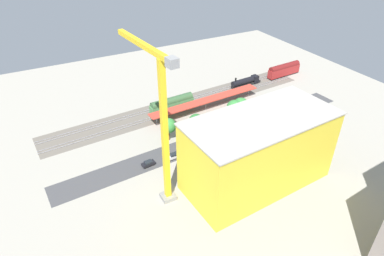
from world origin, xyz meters
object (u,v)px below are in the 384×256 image
at_px(locomotive, 246,82).
at_px(parked_car_4, 174,156).
at_px(tower_crane, 160,119).
at_px(box_truck_0, 264,139).
at_px(parked_car_0, 253,130).
at_px(parked_car_3, 196,148).
at_px(street_tree_4, 169,126).
at_px(street_tree_0, 245,107).
at_px(passenger_coach, 284,70).
at_px(parked_car_2, 215,141).
at_px(box_truck_1, 194,160).
at_px(traffic_light, 262,121).
at_px(street_tree_2, 241,105).
at_px(construction_building, 258,152).
at_px(street_tree_3, 234,108).
at_px(platform_canopy_near, 206,100).
at_px(parked_car_5, 148,164).
at_px(street_tree_1, 196,122).
at_px(freight_coach_far, 172,104).
at_px(street_tree_5, 205,120).

xyz_separation_m(locomotive, parked_car_4, (50.98, 32.12, -1.01)).
xyz_separation_m(tower_crane, box_truck_0, (-38.85, -6.38, -22.40)).
relative_size(parked_car_0, parked_car_3, 1.11).
relative_size(tower_crane, street_tree_4, 4.99).
xyz_separation_m(locomotive, street_tree_0, (17.37, 22.68, 2.91)).
distance_m(passenger_coach, parked_car_0, 52.16).
distance_m(parked_car_2, street_tree_4, 16.13).
bearing_deg(tower_crane, box_truck_1, -149.96).
distance_m(locomotive, passenger_coach, 21.43).
bearing_deg(passenger_coach, traffic_light, 40.12).
xyz_separation_m(street_tree_2, traffic_light, (-1.67, 10.40, -1.31)).
relative_size(passenger_coach, street_tree_4, 2.15).
distance_m(parked_car_2, street_tree_2, 19.37).
distance_m(construction_building, box_truck_0, 21.44).
xyz_separation_m(box_truck_1, street_tree_3, (-24.67, -15.06, 4.04)).
bearing_deg(street_tree_2, box_truck_0, 82.44).
relative_size(box_truck_0, street_tree_3, 0.99).
distance_m(parked_car_3, street_tree_4, 11.68).
xyz_separation_m(platform_canopy_near, parked_car_5, (32.46, 21.13, -3.51)).
bearing_deg(box_truck_0, locomotive, -118.60).
relative_size(parked_car_0, street_tree_3, 0.55).
distance_m(box_truck_1, street_tree_1, 16.63).
distance_m(platform_canopy_near, construction_building, 43.24).
distance_m(freight_coach_far, street_tree_1, 18.12).
xyz_separation_m(parked_car_2, street_tree_5, (-0.13, -7.19, 4.46)).
relative_size(box_truck_1, street_tree_5, 1.20).
xyz_separation_m(tower_crane, box_truck_1, (-13.18, -7.62, -22.22)).
xyz_separation_m(street_tree_0, street_tree_1, (21.18, 1.19, 0.51)).
height_order(locomotive, parked_car_4, locomotive).
bearing_deg(locomotive, construction_building, 56.14).
relative_size(parked_car_5, street_tree_4, 0.51).
xyz_separation_m(platform_canopy_near, passenger_coach, (-48.37, -10.65, -1.01)).
xyz_separation_m(tower_crane, street_tree_3, (-37.85, -22.68, -18.18)).
height_order(parked_car_2, box_truck_1, box_truck_1).
relative_size(parked_car_0, street_tree_0, 0.65).
height_order(platform_canopy_near, parked_car_2, platform_canopy_near).
relative_size(freight_coach_far, street_tree_1, 2.26).
xyz_separation_m(freight_coach_far, construction_building, (-3.83, 46.78, 7.07)).
bearing_deg(passenger_coach, street_tree_5, 22.94).
relative_size(parked_car_3, street_tree_4, 0.52).
xyz_separation_m(parked_car_3, street_tree_5, (-7.71, -7.72, 4.42)).
distance_m(parked_car_0, street_tree_4, 30.06).
relative_size(freight_coach_far, street_tree_0, 2.45).
distance_m(parked_car_2, parked_car_5, 23.93).
bearing_deg(parked_car_0, street_tree_0, -105.93).
bearing_deg(street_tree_1, street_tree_4, -8.51).
bearing_deg(parked_car_5, parked_car_0, -179.92).
distance_m(parked_car_0, parked_car_5, 39.51).
distance_m(freight_coach_far, parked_car_2, 25.75).
bearing_deg(street_tree_4, street_tree_0, 179.54).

